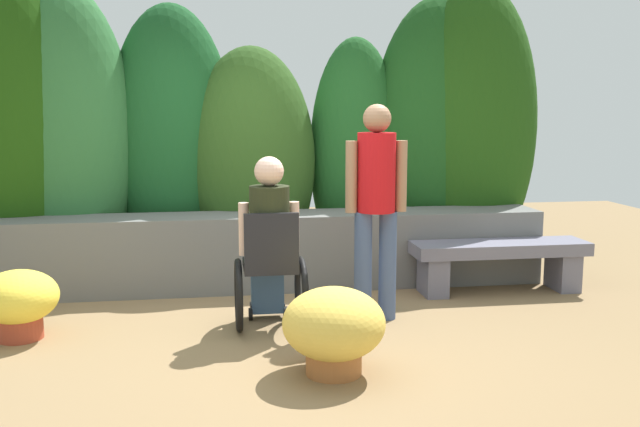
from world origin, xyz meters
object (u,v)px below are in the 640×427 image
at_px(stone_bench, 499,258).
at_px(flower_pot_purple_near, 18,301).
at_px(person_in_wheelchair, 269,249).
at_px(flower_pot_terracotta_by_wall, 334,328).
at_px(person_standing_companion, 376,197).

distance_m(stone_bench, flower_pot_purple_near, 4.08).
xyz_separation_m(person_in_wheelchair, flower_pot_terracotta_by_wall, (0.33, -0.99, -0.32)).
relative_size(person_in_wheelchair, flower_pot_purple_near, 2.31).
relative_size(person_in_wheelchair, flower_pot_terracotta_by_wall, 2.02).
bearing_deg(flower_pot_purple_near, stone_bench, 10.15).
relative_size(person_in_wheelchair, person_standing_companion, 0.78).
height_order(stone_bench, person_standing_companion, person_standing_companion).
distance_m(person_standing_companion, flower_pot_terracotta_by_wall, 1.39).
relative_size(flower_pot_purple_near, flower_pot_terracotta_by_wall, 0.87).
distance_m(person_standing_companion, flower_pot_purple_near, 2.78).
height_order(person_in_wheelchair, person_standing_companion, person_standing_companion).
relative_size(stone_bench, flower_pot_terracotta_by_wall, 2.46).
distance_m(stone_bench, flower_pot_terracotta_by_wall, 2.53).
distance_m(person_in_wheelchair, flower_pot_purple_near, 1.87).
distance_m(stone_bench, person_in_wheelchair, 2.31).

